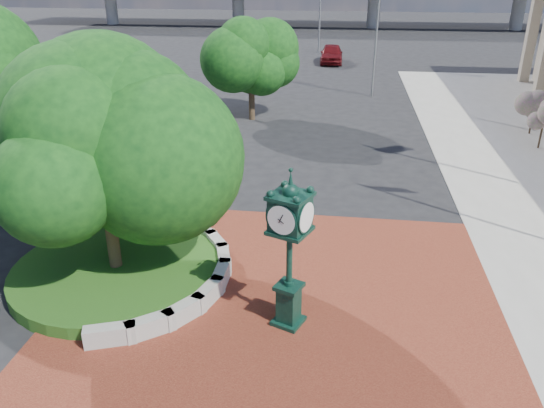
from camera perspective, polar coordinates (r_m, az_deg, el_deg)
The scene contains 11 objects.
ground at distance 15.52m, azimuth 1.15°, elevation -9.12°, with size 200.00×200.00×0.00m, color black.
plaza at distance 14.69m, azimuth 0.68°, elevation -11.19°, with size 12.00×12.00×0.04m, color maroon.
planter_wall at distance 15.86m, azimuth -8.69°, elevation -7.47°, with size 2.96×6.77×0.54m.
grass_bed at distance 16.65m, azimuth -16.33°, elevation -6.89°, with size 6.10×6.10×0.40m, color #164614.
tree_planter at distance 15.18m, azimuth -17.88°, elevation 4.58°, with size 5.20×5.20×6.33m.
tree_street at distance 31.79m, azimuth -2.26°, elevation 14.74°, with size 4.40×4.40×5.45m.
post_clock at distance 12.92m, azimuth 1.91°, elevation -4.40°, with size 1.11×1.11×4.28m.
parked_car at distance 52.11m, azimuth 6.42°, elevation 15.76°, with size 2.03×5.04×1.72m, color #560C10.
street_lamp_near at distance 38.22m, azimuth 11.56°, elevation 18.42°, with size 1.87×0.38×8.33m.
shrub_near at distance 29.89m, azimuth 27.25°, elevation 8.22°, with size 1.20×1.20×2.20m.
shrub_mid at distance 32.37m, azimuth 26.42°, elevation 9.45°, with size 1.20×1.20×2.20m.
Camera 1 is at (1.45, -12.86, 8.58)m, focal length 35.00 mm.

